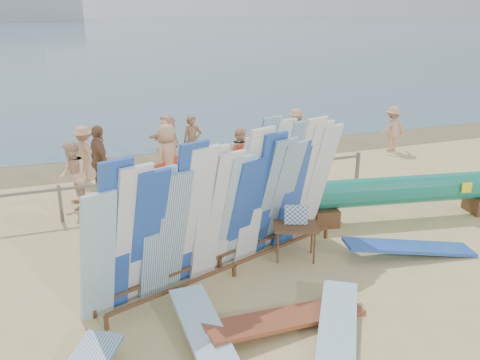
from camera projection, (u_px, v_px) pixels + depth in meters
name	position (u px, v px, depth m)	size (l,w,h in m)	color
ground	(176.00, 265.00, 9.92)	(160.00, 160.00, 0.00)	#CFBA77
ocean	(54.00, 27.00, 123.59)	(320.00, 240.00, 0.02)	#436577
wet_sand_strip	(124.00, 164.00, 16.31)	(40.00, 2.60, 0.01)	olive
distant_ship	(10.00, 5.00, 164.13)	(45.00, 8.00, 14.00)	#999EA3
fence	(146.00, 186.00, 12.38)	(12.08, 0.08, 0.90)	#726256
main_surfboard_rack	(227.00, 211.00, 9.26)	(5.44, 2.52, 2.77)	brown
side_surfboard_rack	(278.00, 169.00, 12.11)	(2.22, 1.12, 2.48)	brown
outrigger_canoe	(406.00, 191.00, 11.93)	(7.34, 1.85, 1.04)	brown
vendor_table	(295.00, 241.00, 10.07)	(1.02, 0.88, 1.14)	brown
flat_board_d	(408.00, 256.00, 10.28)	(0.56, 2.70, 0.07)	#244EB5
flat_board_b	(336.00, 345.00, 7.58)	(0.56, 2.70, 0.07)	#86BDD6
flat_board_a	(212.00, 358.00, 7.29)	(0.56, 2.70, 0.07)	#86BDD6
flat_board_c	(286.00, 327.00, 8.00)	(0.56, 2.70, 0.07)	#984929
beach_chair_left	(182.00, 180.00, 13.95)	(0.62, 0.64, 0.88)	#BA3013
beach_chair_right	(165.00, 188.00, 13.36)	(0.77, 0.77, 0.86)	#BA3013
stroller	(251.00, 172.00, 13.96)	(0.70, 0.92, 1.17)	#BA3013
beachgoer_2	(73.00, 175.00, 12.47)	(0.83, 0.40, 1.71)	beige
beachgoer_3	(85.00, 153.00, 14.56)	(1.03, 0.43, 1.60)	tan
beachgoer_extra_0	(392.00, 129.00, 17.51)	(1.02, 0.42, 1.57)	tan
beachgoer_7	(192.00, 142.00, 15.71)	(0.60, 0.33, 1.65)	#8C6042
beachgoer_8	(239.00, 154.00, 14.52)	(0.76, 0.37, 1.57)	beige
beachgoer_6	(168.00, 156.00, 13.89)	(0.88, 0.42, 1.80)	tan
beachgoer_9	(296.00, 131.00, 17.20)	(1.00, 0.41, 1.55)	tan
beachgoer_4	(100.00, 161.00, 13.35)	(1.11, 0.48, 1.89)	#8C6042
beachgoer_5	(168.00, 143.00, 15.35)	(1.63, 0.53, 1.76)	beige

